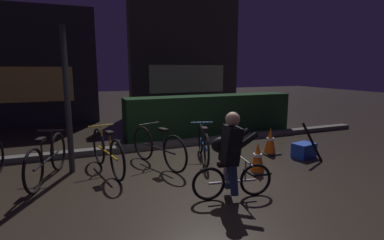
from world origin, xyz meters
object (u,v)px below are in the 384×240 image
Objects in this scene: cyclist at (231,155)px; parked_bike_left_mid at (47,159)px; traffic_cone_near at (257,158)px; traffic_cone_far at (270,141)px; parked_bike_center_left at (107,152)px; parked_bike_right_mid at (203,143)px; parked_bike_center_right at (158,148)px; street_post at (67,101)px; blue_crate at (304,150)px; closed_umbrella at (312,142)px.

parked_bike_left_mid is at bearing 154.25° from cyclist.
traffic_cone_near is 1.28m from traffic_cone_far.
parked_bike_left_mid reaches higher than traffic_cone_near.
parked_bike_center_left is 2.99× the size of traffic_cone_far.
parked_bike_right_mid is at bearing -71.36° from parked_bike_left_mid.
parked_bike_left_mid is 3.01m from cyclist.
parked_bike_center_right is at bearing 145.98° from traffic_cone_near.
street_post reaches higher than traffic_cone_near.
parked_bike_right_mid is 2.72× the size of traffic_cone_near.
parked_bike_left_mid is 4.88m from blue_crate.
traffic_cone_far is (2.46, -0.15, -0.08)m from parked_bike_center_right.
traffic_cone_far is at bearing -6.01° from street_post.
parked_bike_left_mid is at bearing -141.87° from street_post.
traffic_cone_near is at bearing -136.62° from traffic_cone_far.
traffic_cone_near is (3.41, -1.01, -0.09)m from parked_bike_left_mid.
parked_bike_center_left is at bearing 25.58° from closed_umbrella.
traffic_cone_near is (1.52, -1.03, -0.09)m from parked_bike_center_right.
street_post is 3.46m from traffic_cone_near.
traffic_cone_far is at bearing -74.38° from parked_bike_left_mid.
closed_umbrella is at bearing -126.01° from parked_bike_center_right.
parked_bike_left_mid is 0.95× the size of parked_bike_center_left.
cyclist reaches higher than parked_bike_center_left.
parked_bike_center_right is at bearing 167.98° from blue_crate.
street_post reaches higher than cyclist.
parked_bike_center_right reaches higher than blue_crate.
parked_bike_center_left is at bearing 108.17° from parked_bike_right_mid.
parked_bike_left_mid is 1.89m from parked_bike_center_right.
parked_bike_left_mid is at bearing 172.82° from blue_crate.
closed_umbrella is (4.80, -0.86, 0.03)m from parked_bike_left_mid.
traffic_cone_near is at bearing -164.32° from blue_crate.
parked_bike_right_mid is (1.89, 0.02, -0.03)m from parked_bike_center_left.
street_post reaches higher than closed_umbrella.
parked_bike_center_left is 1.89m from parked_bike_right_mid.
parked_bike_left_mid is 3.77× the size of blue_crate.
closed_umbrella is (0.45, -0.73, 0.11)m from traffic_cone_far.
traffic_cone_far is at bearing 43.38° from traffic_cone_near.
traffic_cone_far is at bearing -19.43° from closed_umbrella.
parked_bike_center_left is 2.33m from cyclist.
parked_bike_right_mid is 3.45× the size of blue_crate.
parked_bike_center_right is 0.96m from parked_bike_right_mid.
cyclist is (1.48, -1.78, 0.26)m from parked_bike_center_left.
parked_bike_center_right is 1.31× the size of cyclist.
parked_bike_right_mid is 2.10m from blue_crate.
parked_bike_center_left is 0.93m from parked_bike_center_right.
cyclist is 1.47× the size of closed_umbrella.
blue_crate is at bearing -44.40° from traffic_cone_far.
traffic_cone_near is 0.96× the size of traffic_cone_far.
blue_crate is (4.84, -0.61, -0.21)m from parked_bike_left_mid.
traffic_cone_near is 0.45× the size of cyclist.
traffic_cone_near is (3.04, -1.30, -1.01)m from street_post.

